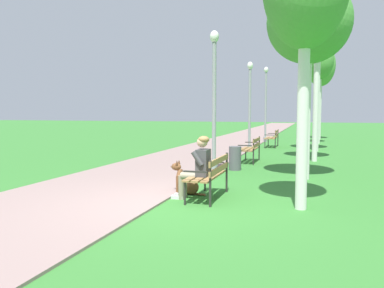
# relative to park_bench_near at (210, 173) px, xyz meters

# --- Properties ---
(ground_plane) EXTENTS (120.00, 120.00, 0.00)m
(ground_plane) POSITION_rel_park_bench_near_xyz_m (-0.47, -0.79, -0.51)
(ground_plane) COLOR #33752D
(paved_path) EXTENTS (3.54, 60.00, 0.04)m
(paved_path) POSITION_rel_park_bench_near_xyz_m (-2.51, 23.21, -0.49)
(paved_path) COLOR gray
(paved_path) RESTS_ON ground
(park_bench_near) EXTENTS (0.55, 1.50, 0.85)m
(park_bench_near) POSITION_rel_park_bench_near_xyz_m (0.00, 0.00, 0.00)
(park_bench_near) COLOR olive
(park_bench_near) RESTS_ON ground
(park_bench_mid) EXTENTS (0.55, 1.50, 0.85)m
(park_bench_mid) POSITION_rel_park_bench_near_xyz_m (-0.08, 5.76, 0.00)
(park_bench_mid) COLOR olive
(park_bench_mid) RESTS_ON ground
(park_bench_far) EXTENTS (0.55, 1.50, 0.85)m
(park_bench_far) POSITION_rel_park_bench_near_xyz_m (0.04, 11.80, 0.00)
(park_bench_far) COLOR olive
(park_bench_far) RESTS_ON ground
(person_seated_on_near_bench) EXTENTS (0.74, 0.49, 1.25)m
(person_seated_on_near_bench) POSITION_rel_park_bench_near_xyz_m (-0.21, -0.17, 0.17)
(person_seated_on_near_bench) COLOR gray
(person_seated_on_near_bench) RESTS_ON ground
(dog_brown) EXTENTS (0.83, 0.35, 0.71)m
(dog_brown) POSITION_rel_park_bench_near_xyz_m (-0.58, 0.23, -0.25)
(dog_brown) COLOR brown
(dog_brown) RESTS_ON ground
(lamp_post_near) EXTENTS (0.24, 0.24, 3.88)m
(lamp_post_near) POSITION_rel_park_bench_near_xyz_m (-0.66, 2.89, 1.50)
(lamp_post_near) COLOR gray
(lamp_post_near) RESTS_ON ground
(lamp_post_mid) EXTENTS (0.24, 0.24, 3.82)m
(lamp_post_mid) POSITION_rel_park_bench_near_xyz_m (-0.69, 9.15, 1.47)
(lamp_post_mid) COLOR gray
(lamp_post_mid) RESTS_ON ground
(lamp_post_far) EXTENTS (0.24, 0.24, 4.24)m
(lamp_post_far) POSITION_rel_park_bench_near_xyz_m (-0.71, 14.95, 1.68)
(lamp_post_far) COLOR gray
(lamp_post_far) RESTS_ON ground
(birch_tree_second) EXTENTS (2.07, 2.00, 4.98)m
(birch_tree_second) POSITION_rel_park_bench_near_xyz_m (1.76, 2.86, 3.40)
(birch_tree_second) COLOR silver
(birch_tree_second) RESTS_ON ground
(birch_tree_third) EXTENTS (1.79, 1.73, 6.10)m
(birch_tree_third) POSITION_rel_park_bench_near_xyz_m (1.98, 6.69, 4.42)
(birch_tree_third) COLOR silver
(birch_tree_third) RESTS_ON ground
(birch_tree_fourth) EXTENTS (1.79, 1.94, 6.72)m
(birch_tree_fourth) POSITION_rel_park_bench_near_xyz_m (2.04, 10.33, 4.88)
(birch_tree_fourth) COLOR silver
(birch_tree_fourth) RESTS_ON ground
(birch_tree_fifth) EXTENTS (1.47, 1.54, 5.48)m
(birch_tree_fifth) POSITION_rel_park_bench_near_xyz_m (2.14, 14.76, 3.84)
(birch_tree_fifth) COLOR silver
(birch_tree_fifth) RESTS_ON ground
(birch_tree_sixth) EXTENTS (1.71, 1.75, 5.88)m
(birch_tree_sixth) POSITION_rel_park_bench_near_xyz_m (2.26, 18.13, 4.03)
(birch_tree_sixth) COLOR silver
(birch_tree_sixth) RESTS_ON ground
(litter_bin) EXTENTS (0.36, 0.36, 0.70)m
(litter_bin) POSITION_rel_park_bench_near_xyz_m (-0.26, 3.86, -0.16)
(litter_bin) COLOR #515156
(litter_bin) RESTS_ON ground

